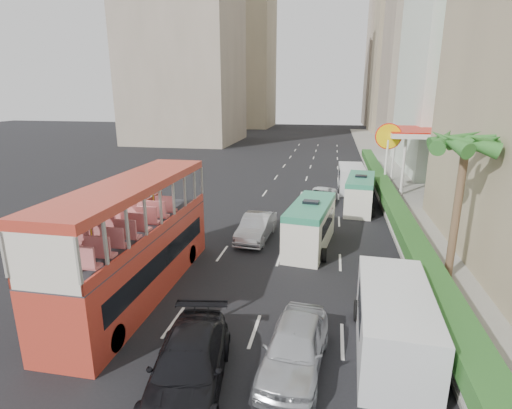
% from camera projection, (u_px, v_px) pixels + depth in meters
% --- Properties ---
extents(ground_plane, '(200.00, 200.00, 0.00)m').
position_uv_depth(ground_plane, '(273.00, 305.00, 16.67)').
color(ground_plane, black).
rests_on(ground_plane, ground).
extents(double_decker_bus, '(2.50, 11.00, 5.06)m').
position_uv_depth(double_decker_bus, '(135.00, 239.00, 17.08)').
color(double_decker_bus, '#BC3625').
rests_on(double_decker_bus, ground).
extents(car_silver_lane_a, '(1.92, 4.70, 1.52)m').
position_uv_depth(car_silver_lane_a, '(256.00, 239.00, 24.25)').
color(car_silver_lane_a, '#B4B6BB').
rests_on(car_silver_lane_a, ground).
extents(car_silver_lane_b, '(2.24, 4.73, 1.56)m').
position_uv_depth(car_silver_lane_b, '(294.00, 368.00, 12.88)').
color(car_silver_lane_b, '#B4B6BB').
rests_on(car_silver_lane_b, ground).
extents(car_black, '(2.93, 5.56, 1.54)m').
position_uv_depth(car_black, '(190.00, 388.00, 12.00)').
color(car_black, black).
rests_on(car_black, ground).
extents(van_asset, '(2.78, 4.66, 1.21)m').
position_uv_depth(van_asset, '(320.00, 203.00, 32.05)').
color(van_asset, silver).
rests_on(van_asset, ground).
extents(minibus_near, '(2.72, 6.10, 2.61)m').
position_uv_depth(minibus_near, '(310.00, 225.00, 22.65)').
color(minibus_near, silver).
rests_on(minibus_near, ground).
extents(minibus_far, '(2.47, 5.83, 2.51)m').
position_uv_depth(minibus_far, '(360.00, 193.00, 30.10)').
color(minibus_far, silver).
rests_on(minibus_far, ground).
extents(panel_van_near, '(2.50, 5.78, 2.28)m').
position_uv_depth(panel_van_near, '(394.00, 322.00, 13.37)').
color(panel_van_near, silver).
rests_on(panel_van_near, ground).
extents(panel_van_far, '(2.31, 5.50, 2.18)m').
position_uv_depth(panel_van_far, '(351.00, 178.00, 36.17)').
color(panel_van_far, silver).
rests_on(panel_van_far, ground).
extents(sidewalk, '(6.00, 120.00, 0.18)m').
position_uv_depth(sidewalk, '(403.00, 184.00, 38.65)').
color(sidewalk, '#99968C').
rests_on(sidewalk, ground).
extents(kerb_wall, '(0.30, 44.00, 1.00)m').
position_uv_depth(kerb_wall, '(388.00, 207.00, 28.59)').
color(kerb_wall, silver).
rests_on(kerb_wall, sidewalk).
extents(hedge, '(1.10, 44.00, 0.70)m').
position_uv_depth(hedge, '(389.00, 195.00, 28.37)').
color(hedge, '#2D6626').
rests_on(hedge, kerb_wall).
extents(palm_tree, '(0.36, 0.36, 6.40)m').
position_uv_depth(palm_tree, '(457.00, 211.00, 18.12)').
color(palm_tree, brown).
rests_on(palm_tree, sidewalk).
extents(shell_station, '(6.50, 8.00, 5.50)m').
position_uv_depth(shell_station, '(421.00, 160.00, 35.85)').
color(shell_station, silver).
rests_on(shell_station, ground).
extents(tower_far_a, '(14.00, 14.00, 44.00)m').
position_uv_depth(tower_far_a, '(410.00, 28.00, 85.18)').
color(tower_far_a, tan).
rests_on(tower_far_a, ground).
extents(tower_far_b, '(14.00, 14.00, 40.00)m').
position_uv_depth(tower_far_b, '(395.00, 49.00, 106.52)').
color(tower_far_b, tan).
rests_on(tower_far_b, ground).
extents(tower_left_b, '(16.00, 16.00, 46.00)m').
position_uv_depth(tower_left_b, '(241.00, 33.00, 99.58)').
color(tower_left_b, tan).
rests_on(tower_left_b, ground).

